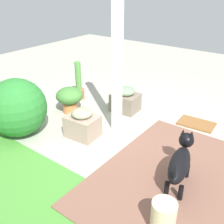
{
  "coord_description": "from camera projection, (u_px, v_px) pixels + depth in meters",
  "views": [
    {
      "loc": [
        -1.87,
        2.85,
        2.18
      ],
      "look_at": [
        0.3,
        -0.04,
        0.37
      ],
      "focal_mm": 43.24,
      "sensor_mm": 36.0,
      "label": 1
    }
  ],
  "objects": [
    {
      "name": "round_shrub",
      "position": [
        17.0,
        108.0,
        4.02
      ],
      "size": [
        0.88,
        0.88,
        0.88
      ],
      "primitive_type": "sphere",
      "color": "#29772D",
      "rests_on": "ground"
    },
    {
      "name": "stone_planter_mid",
      "position": [
        83.0,
        124.0,
        4.05
      ],
      "size": [
        0.49,
        0.4,
        0.46
      ],
      "color": "gray",
      "rests_on": "ground"
    },
    {
      "name": "ground_plane",
      "position": [
        127.0,
        141.0,
        4.02
      ],
      "size": [
        12.0,
        12.0,
        0.0
      ],
      "primitive_type": "plane",
      "color": "#A9AA99"
    },
    {
      "name": "brick_path",
      "position": [
        178.0,
        180.0,
        3.22
      ],
      "size": [
        1.8,
        2.4,
        0.02
      ],
      "primitive_type": "cube",
      "color": "brown",
      "rests_on": "ground"
    },
    {
      "name": "porch_pillar",
      "position": [
        117.0,
        53.0,
        3.8
      ],
      "size": [
        0.12,
        0.12,
        2.44
      ],
      "primitive_type": "cube",
      "color": "white",
      "rests_on": "ground"
    },
    {
      "name": "stone_planter_nearest",
      "position": [
        125.0,
        100.0,
        4.84
      ],
      "size": [
        0.49,
        0.42,
        0.45
      ],
      "color": "#7C6E5E",
      "rests_on": "ground"
    },
    {
      "name": "terracotta_pot_broad",
      "position": [
        70.0,
        98.0,
        4.76
      ],
      "size": [
        0.48,
        0.48,
        0.46
      ],
      "color": "#C87742",
      "rests_on": "ground"
    },
    {
      "name": "doormat",
      "position": [
        196.0,
        124.0,
        4.45
      ],
      "size": [
        0.59,
        0.41,
        0.03
      ],
      "primitive_type": "cube",
      "rotation": [
        0.0,
        0.0,
        0.07
      ],
      "color": "brown",
      "rests_on": "ground"
    },
    {
      "name": "dog",
      "position": [
        180.0,
        161.0,
        3.04
      ],
      "size": [
        0.36,
        0.81,
        0.55
      ],
      "color": "black",
      "rests_on": "ground"
    },
    {
      "name": "ceramic_urn",
      "position": [
        163.0,
        217.0,
        2.51
      ],
      "size": [
        0.24,
        0.24,
        0.35
      ],
      "primitive_type": "cylinder",
      "color": "beige",
      "rests_on": "ground"
    },
    {
      "name": "terracotta_pot_tall",
      "position": [
        79.0,
        86.0,
        5.29
      ],
      "size": [
        0.21,
        0.21,
        0.75
      ],
      "color": "#B46145",
      "rests_on": "ground"
    }
  ]
}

